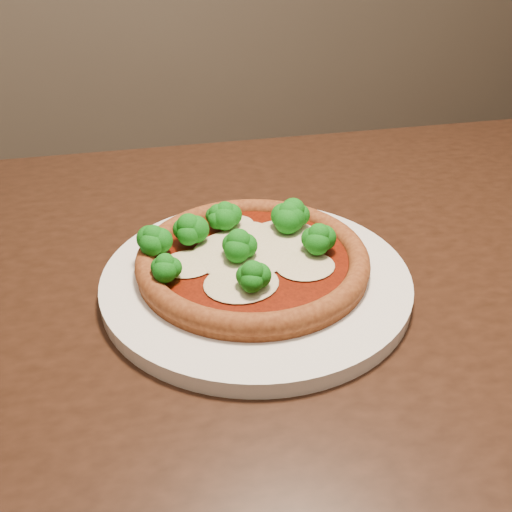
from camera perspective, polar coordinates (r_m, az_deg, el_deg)
name	(u,v)px	position (r m, az deg, el deg)	size (l,w,h in m)	color
dining_table	(311,327)	(0.73, 5.47, -7.04)	(1.44, 1.02, 0.75)	black
plate	(256,280)	(0.63, 0.00, -2.37)	(0.34, 0.34, 0.02)	silver
pizza	(251,253)	(0.63, -0.53, 0.30)	(0.26, 0.26, 0.06)	brown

